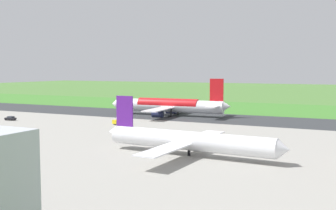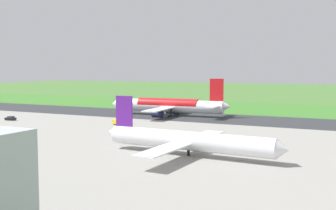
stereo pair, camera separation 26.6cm
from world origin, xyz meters
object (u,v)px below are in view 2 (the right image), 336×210
object	(u,v)px
service_car_followme	(11,118)
service_truck_baggage	(121,120)
airliner_parked_mid	(187,140)
traffic_cone_orange	(168,106)
no_stopping_sign	(176,103)
airliner_main	(169,105)

from	to	relation	value
service_car_followme	service_truck_baggage	bearing A→B (deg)	-168.31
airliner_parked_mid	traffic_cone_orange	distance (m)	125.32
service_car_followme	traffic_cone_orange	distance (m)	85.45
airliner_parked_mid	service_truck_baggage	xyz separation A→B (m)	(42.53, -38.77, -2.18)
airliner_parked_mid	no_stopping_sign	size ratio (longest dim) A/B	15.18
airliner_parked_mid	service_truck_baggage	world-z (taller)	airliner_parked_mid
service_truck_baggage	traffic_cone_orange	xyz separation A→B (m)	(16.47, -71.75, -1.13)
service_truck_baggage	no_stopping_sign	world-z (taller)	no_stopping_sign
airliner_main	airliner_parked_mid	distance (m)	80.88
airliner_main	service_truck_baggage	bearing A→B (deg)	83.78
airliner_main	service_car_followme	bearing A→B (deg)	40.89
airliner_parked_mid	airliner_main	bearing A→B (deg)	-61.14
airliner_parked_mid	service_truck_baggage	size ratio (longest dim) A/B	7.25
airliner_parked_mid	no_stopping_sign	xyz separation A→B (m)	(54.02, -110.41, -1.84)
no_stopping_sign	traffic_cone_orange	size ratio (longest dim) A/B	5.39
service_car_followme	no_stopping_sign	distance (m)	87.08
airliner_main	traffic_cone_orange	bearing A→B (deg)	-63.30
service_truck_baggage	no_stopping_sign	bearing A→B (deg)	-80.89
airliner_main	service_truck_baggage	distance (m)	32.38
airliner_main	airliner_parked_mid	bearing A→B (deg)	118.86
service_car_followme	traffic_cone_orange	size ratio (longest dim) A/B	8.00
no_stopping_sign	traffic_cone_orange	bearing A→B (deg)	-1.30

